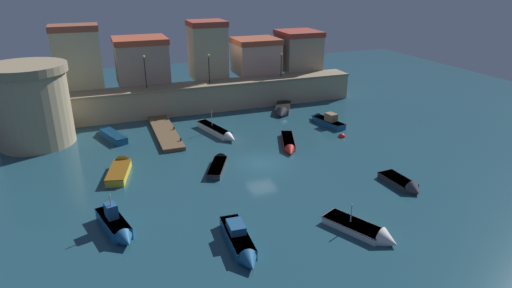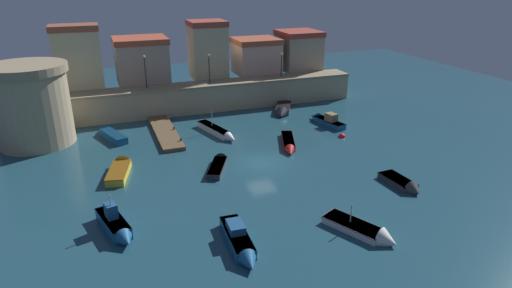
% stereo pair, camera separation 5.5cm
% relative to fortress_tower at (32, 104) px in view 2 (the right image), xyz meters
% --- Properties ---
extents(ground_plane, '(98.05, 98.05, 0.00)m').
position_rel_fortress_tower_xyz_m(ground_plane, '(19.61, -12.64, -4.12)').
color(ground_plane, '#1E4756').
extents(quay_wall, '(38.04, 3.42, 3.45)m').
position_rel_fortress_tower_xyz_m(quay_wall, '(19.61, 5.26, -2.39)').
color(quay_wall, tan).
rests_on(quay_wall, ground).
extents(old_town_backdrop, '(34.64, 5.80, 7.55)m').
position_rel_fortress_tower_xyz_m(old_town_backdrop, '(19.67, 9.27, 2.15)').
color(old_town_backdrop, '#C0BC92').
rests_on(old_town_backdrop, ground).
extents(fortress_tower, '(7.79, 7.79, 8.13)m').
position_rel_fortress_tower_xyz_m(fortress_tower, '(0.00, 0.00, 0.00)').
color(fortress_tower, tan).
rests_on(fortress_tower, ground).
extents(pier_dock, '(2.22, 10.96, 0.70)m').
position_rel_fortress_tower_xyz_m(pier_dock, '(12.60, -1.77, -3.92)').
color(pier_dock, brown).
rests_on(pier_dock, ground).
extents(quay_lamp_0, '(0.32, 0.32, 3.91)m').
position_rel_fortress_tower_xyz_m(quay_lamp_0, '(11.87, 5.26, 1.88)').
color(quay_lamp_0, black).
rests_on(quay_lamp_0, quay_wall).
extents(quay_lamp_1, '(0.32, 0.32, 3.57)m').
position_rel_fortress_tower_xyz_m(quay_lamp_1, '(19.59, 5.26, 1.69)').
color(quay_lamp_1, black).
rests_on(quay_lamp_1, quay_wall).
extents(quay_lamp_2, '(0.32, 0.32, 3.12)m').
position_rel_fortress_tower_xyz_m(quay_lamp_2, '(29.30, 5.26, 1.43)').
color(quay_lamp_2, black).
rests_on(quay_lamp_2, quay_wall).
extents(moored_boat_0, '(2.29, 5.57, 1.76)m').
position_rel_fortress_tower_xyz_m(moored_boat_0, '(30.51, -4.92, -3.68)').
color(moored_boat_0, '#195689').
rests_on(moored_boat_0, ground).
extents(moored_boat_1, '(4.17, 5.82, 1.61)m').
position_rel_fortress_tower_xyz_m(moored_boat_1, '(27.58, 0.70, -3.78)').
color(moored_boat_1, '#333338').
rests_on(moored_boat_1, ground).
extents(moored_boat_2, '(1.74, 4.24, 1.44)m').
position_rel_fortress_tower_xyz_m(moored_boat_2, '(28.69, -21.33, -3.87)').
color(moored_boat_2, '#333338').
rests_on(moored_boat_2, ground).
extents(moored_boat_3, '(2.76, 5.66, 1.44)m').
position_rel_fortress_tower_xyz_m(moored_boat_3, '(7.30, -10.09, -3.76)').
color(moored_boat_3, gold).
rests_on(moored_boat_3, ground).
extents(moored_boat_4, '(2.96, 7.08, 2.78)m').
position_rel_fortress_tower_xyz_m(moored_boat_4, '(17.92, -4.03, -3.77)').
color(moored_boat_4, white).
rests_on(moored_boat_4, ground).
extents(moored_boat_5, '(3.05, 5.74, 1.13)m').
position_rel_fortress_tower_xyz_m(moored_boat_5, '(6.99, -0.87, -3.75)').
color(moored_boat_5, '#195689').
rests_on(moored_boat_5, ground).
extents(moored_boat_6, '(3.31, 5.24, 1.09)m').
position_rel_fortress_tower_xyz_m(moored_boat_6, '(15.72, -11.95, -3.86)').
color(moored_boat_6, '#333338').
rests_on(moored_boat_6, ground).
extents(moored_boat_7, '(3.09, 5.98, 1.05)m').
position_rel_fortress_tower_xyz_m(moored_boat_7, '(23.60, -9.85, -3.85)').
color(moored_boat_7, red).
rests_on(moored_boat_7, ground).
extents(moored_boat_8, '(1.58, 5.91, 1.48)m').
position_rel_fortress_tower_xyz_m(moored_boat_8, '(13.50, -24.54, -3.69)').
color(moored_boat_8, '#195689').
rests_on(moored_boat_8, ground).
extents(moored_boat_9, '(3.72, 5.46, 2.37)m').
position_rel_fortress_tower_xyz_m(moored_boat_9, '(21.88, -26.17, -3.85)').
color(moored_boat_9, silver).
rests_on(moored_boat_9, ground).
extents(moored_boat_10, '(2.48, 5.27, 2.83)m').
position_rel_fortress_tower_xyz_m(moored_boat_10, '(6.26, -19.91, -3.60)').
color(moored_boat_10, '#195689').
rests_on(moored_boat_10, ground).
extents(mooring_buoy_0, '(0.77, 0.77, 0.77)m').
position_rel_fortress_tower_xyz_m(mooring_buoy_0, '(30.07, -9.35, -4.12)').
color(mooring_buoy_0, red).
rests_on(mooring_buoy_0, ground).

